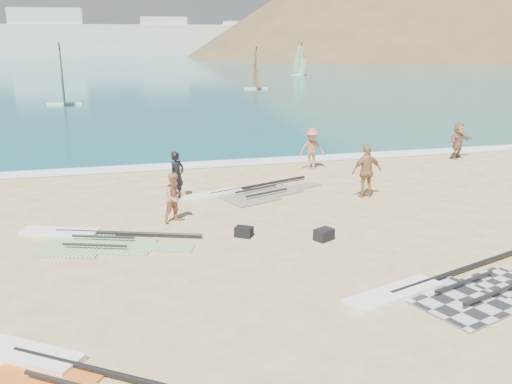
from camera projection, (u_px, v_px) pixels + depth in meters
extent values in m
plane|color=#E2BF84|center=(355.00, 270.00, 13.81)|extent=(300.00, 300.00, 0.00)
cube|color=#0D5561|center=(130.00, 58.00, 137.05)|extent=(300.00, 240.00, 0.06)
cube|color=white|center=(241.00, 163.00, 25.29)|extent=(300.00, 1.20, 0.04)
cube|color=white|center=(48.00, 40.00, 148.01)|extent=(160.00, 8.00, 8.00)
cube|color=white|center=(47.00, 32.00, 147.48)|extent=(18.00, 7.00, 12.00)
cube|color=white|center=(164.00, 36.00, 154.90)|extent=(12.00, 7.00, 10.00)
cube|color=white|center=(253.00, 38.00, 161.00)|extent=(16.00, 7.00, 9.00)
cube|color=white|center=(320.00, 34.00, 165.50)|extent=(10.00, 7.00, 11.00)
cone|color=brown|center=(448.00, 55.00, 155.46)|extent=(143.00, 143.00, 45.00)
cube|color=black|center=(457.00, 301.00, 12.17)|extent=(2.42, 2.54, 0.04)
cube|color=black|center=(503.00, 283.00, 13.04)|extent=(1.79, 1.73, 0.04)
cylinder|color=black|center=(461.00, 270.00, 13.60)|extent=(4.49, 1.65, 0.11)
cylinder|color=black|center=(465.00, 282.00, 12.80)|extent=(1.87, 0.71, 0.08)
cylinder|color=black|center=(493.00, 293.00, 12.22)|extent=(1.87, 0.71, 0.08)
cube|color=white|center=(394.00, 294.00, 12.41)|extent=(2.54, 1.43, 0.12)
cube|color=green|center=(76.00, 245.00, 15.43)|extent=(2.18, 2.29, 0.04)
cube|color=green|center=(129.00, 247.00, 15.30)|extent=(1.61, 1.56, 0.04)
cube|color=green|center=(173.00, 248.00, 15.19)|extent=(1.22, 0.89, 0.04)
cylinder|color=black|center=(128.00, 233.00, 16.09)|extent=(4.01, 1.52, 0.10)
cylinder|color=black|center=(103.00, 237.00, 15.64)|extent=(1.67, 0.66, 0.07)
cylinder|color=black|center=(95.00, 245.00, 15.03)|extent=(1.67, 0.66, 0.07)
cube|color=white|center=(60.00, 232.00, 16.29)|extent=(2.28, 1.30, 0.12)
cube|color=orange|center=(246.00, 197.00, 19.92)|extent=(2.24, 2.35, 0.04)
cube|color=orange|center=(280.00, 191.00, 20.76)|extent=(1.66, 1.61, 0.04)
cube|color=orange|center=(305.00, 186.00, 21.45)|extent=(1.25, 0.93, 0.04)
cylinder|color=black|center=(260.00, 185.00, 21.24)|extent=(4.03, 1.66, 0.10)
cylinder|color=black|center=(256.00, 189.00, 20.51)|extent=(1.68, 0.72, 0.07)
cylinder|color=black|center=(267.00, 193.00, 20.00)|extent=(1.68, 0.72, 0.07)
cube|color=white|center=(213.00, 195.00, 20.10)|extent=(2.31, 1.38, 0.12)
cylinder|color=black|center=(125.00, 377.00, 9.35)|extent=(3.81, 2.75, 0.11)
cylinder|color=black|center=(73.00, 384.00, 9.05)|extent=(1.59, 1.17, 0.08)
cube|color=white|center=(20.00, 353.00, 10.12)|extent=(2.33, 1.92, 0.12)
cube|color=black|center=(324.00, 235.00, 15.81)|extent=(0.62, 0.56, 0.32)
cube|color=black|center=(244.00, 232.00, 16.08)|extent=(0.59, 0.55, 0.29)
imported|color=black|center=(177.00, 176.00, 19.57)|extent=(0.73, 0.70, 1.68)
imported|color=#B7735D|center=(175.00, 197.00, 17.21)|extent=(0.92, 0.84, 1.53)
imported|color=#A06957|center=(312.00, 149.00, 23.95)|extent=(1.13, 0.65, 1.74)
imported|color=#9F7549|center=(367.00, 171.00, 19.77)|extent=(1.12, 0.52, 1.86)
imported|color=#9C684E|center=(458.00, 141.00, 25.98)|extent=(1.62, 1.10, 1.68)
cube|color=white|center=(64.00, 104.00, 45.89)|extent=(2.73, 0.86, 0.16)
cube|color=#FC3700|center=(63.00, 87.00, 45.54)|extent=(0.14, 3.32, 2.96)
cube|color=#FC3700|center=(61.00, 61.00, 45.00)|extent=(0.11, 1.87, 2.05)
cylinder|color=black|center=(62.00, 73.00, 45.24)|extent=(0.14, 0.94, 4.69)
cube|color=white|center=(256.00, 88.00, 59.10)|extent=(2.45, 0.89, 0.14)
cube|color=#BB3412|center=(256.00, 77.00, 58.78)|extent=(0.29, 2.95, 2.63)
cube|color=#BB3412|center=(256.00, 59.00, 58.30)|extent=(0.19, 1.66, 1.82)
cylinder|color=black|center=(256.00, 67.00, 58.51)|extent=(0.17, 0.84, 4.17)
cube|color=white|center=(299.00, 75.00, 79.14)|extent=(2.57, 1.40, 0.14)
cube|color=#6ABE2C|center=(300.00, 66.00, 78.82)|extent=(0.93, 2.91, 2.69)
cube|color=#6ABE2C|center=(300.00, 52.00, 78.33)|extent=(0.55, 1.65, 1.87)
cylinder|color=black|center=(300.00, 58.00, 78.55)|extent=(0.34, 0.84, 4.27)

